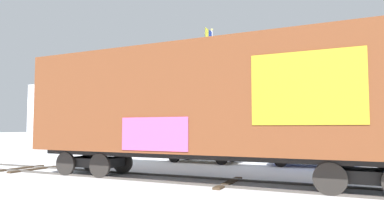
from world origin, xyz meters
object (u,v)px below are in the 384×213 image
at_px(freight_car, 206,102).
at_px(flagpole, 211,76).
at_px(parked_car_blue, 311,149).
at_px(parked_car_tan, 203,147).

xyz_separation_m(freight_car, flagpole, (-3.73, 12.09, 2.91)).
bearing_deg(parked_car_blue, freight_car, -116.78).
height_order(flagpole, parked_car_blue, flagpole).
relative_size(flagpole, parked_car_blue, 2.18).
height_order(flagpole, parked_car_tan, flagpole).
relative_size(flagpole, parked_car_tan, 2.18).
bearing_deg(parked_car_blue, flagpole, 141.42).
bearing_deg(flagpole, parked_car_blue, -38.58).
bearing_deg(parked_car_tan, freight_car, -69.55).
xyz_separation_m(flagpole, parked_car_blue, (7.01, -5.59, -4.87)).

